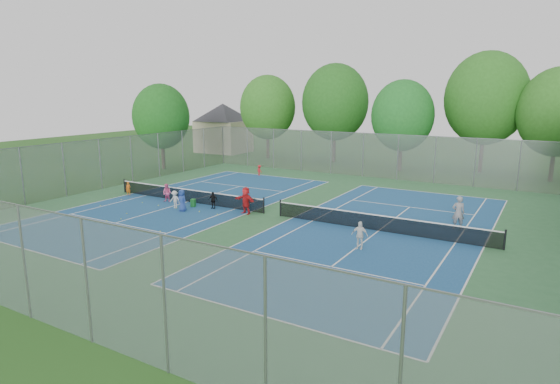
# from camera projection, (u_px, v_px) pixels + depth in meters

# --- Properties ---
(ground) EXTENTS (120.00, 120.00, 0.00)m
(ground) POSITION_uv_depth(u_px,v_px,m) (272.00, 215.00, 29.64)
(ground) COLOR #225019
(ground) RESTS_ON ground
(court_pad) EXTENTS (32.00, 32.00, 0.01)m
(court_pad) POSITION_uv_depth(u_px,v_px,m) (272.00, 215.00, 29.64)
(court_pad) COLOR #30673B
(court_pad) RESTS_ON ground
(court_left) EXTENTS (10.97, 23.77, 0.01)m
(court_left) POSITION_uv_depth(u_px,v_px,m) (188.00, 202.00, 33.10)
(court_left) COLOR navy
(court_left) RESTS_ON court_pad
(court_right) EXTENTS (10.97, 23.77, 0.01)m
(court_right) POSITION_uv_depth(u_px,v_px,m) (379.00, 231.00, 26.16)
(court_right) COLOR navy
(court_right) RESTS_ON court_pad
(net_left) EXTENTS (12.87, 0.10, 0.91)m
(net_left) POSITION_uv_depth(u_px,v_px,m) (188.00, 196.00, 33.01)
(net_left) COLOR black
(net_left) RESTS_ON ground
(net_right) EXTENTS (12.87, 0.10, 0.91)m
(net_right) POSITION_uv_depth(u_px,v_px,m) (379.00, 223.00, 26.07)
(net_right) COLOR black
(net_right) RESTS_ON ground
(fence_north) EXTENTS (32.00, 0.10, 4.00)m
(fence_north) POSITION_uv_depth(u_px,v_px,m) (363.00, 155.00, 42.71)
(fence_north) COLOR gray
(fence_north) RESTS_ON ground
(fence_south) EXTENTS (32.00, 0.10, 4.00)m
(fence_south) POSITION_uv_depth(u_px,v_px,m) (24.00, 263.00, 15.73)
(fence_south) COLOR gray
(fence_south) RESTS_ON ground
(fence_west) EXTENTS (0.10, 32.00, 4.00)m
(fence_west) POSITION_uv_depth(u_px,v_px,m) (100.00, 164.00, 37.15)
(fence_west) COLOR gray
(fence_west) RESTS_ON ground
(house) EXTENTS (11.03, 11.03, 7.30)m
(house) POSITION_uv_depth(u_px,v_px,m) (223.00, 119.00, 59.89)
(house) COLOR #B7A88C
(house) RESTS_ON ground
(tree_nw) EXTENTS (6.40, 6.40, 9.58)m
(tree_nw) POSITION_uv_depth(u_px,v_px,m) (268.00, 107.00, 53.89)
(tree_nw) COLOR #443326
(tree_nw) RESTS_ON ground
(tree_nl) EXTENTS (7.20, 7.20, 10.69)m
(tree_nl) POSITION_uv_depth(u_px,v_px,m) (335.00, 102.00, 50.63)
(tree_nl) COLOR #443326
(tree_nl) RESTS_ON ground
(tree_nc) EXTENTS (6.00, 6.00, 8.85)m
(tree_nc) POSITION_uv_depth(u_px,v_px,m) (402.00, 116.00, 45.22)
(tree_nc) COLOR #443326
(tree_nc) RESTS_ON ground
(tree_nr) EXTENTS (7.60, 7.60, 11.42)m
(tree_nr) POSITION_uv_depth(u_px,v_px,m) (486.00, 98.00, 43.93)
(tree_nr) COLOR #443326
(tree_nr) RESTS_ON ground
(tree_ne) EXTENTS (6.60, 6.60, 9.77)m
(tree_ne) POSITION_uv_depth(u_px,v_px,m) (559.00, 112.00, 39.50)
(tree_ne) COLOR #443326
(tree_ne) RESTS_ON ground
(tree_side_w) EXTENTS (5.60, 5.60, 8.47)m
(tree_side_w) POSITION_uv_depth(u_px,v_px,m) (161.00, 117.00, 46.39)
(tree_side_w) COLOR #443326
(tree_side_w) RESTS_ON ground
(ball_crate) EXTENTS (0.32, 0.32, 0.26)m
(ball_crate) POSITION_uv_depth(u_px,v_px,m) (181.00, 196.00, 34.31)
(ball_crate) COLOR #1938C2
(ball_crate) RESTS_ON ground
(ball_hopper) EXTENTS (0.33, 0.33, 0.55)m
(ball_hopper) POSITION_uv_depth(u_px,v_px,m) (193.00, 203.00, 31.62)
(ball_hopper) COLOR green
(ball_hopper) RESTS_ON ground
(student_a) EXTENTS (0.44, 0.36, 1.04)m
(student_a) POSITION_uv_depth(u_px,v_px,m) (128.00, 189.00, 35.12)
(student_a) COLOR orange
(student_a) RESTS_ON ground
(student_b) EXTENTS (0.70, 0.58, 1.30)m
(student_b) POSITION_uv_depth(u_px,v_px,m) (167.00, 193.00, 32.99)
(student_b) COLOR #ED5C96
(student_b) RESTS_ON ground
(student_c) EXTENTS (0.80, 0.49, 1.20)m
(student_c) POSITION_uv_depth(u_px,v_px,m) (175.00, 200.00, 31.20)
(student_c) COLOR silver
(student_c) RESTS_ON ground
(student_d) EXTENTS (0.71, 0.38, 1.14)m
(student_d) POSITION_uv_depth(u_px,v_px,m) (213.00, 200.00, 31.12)
(student_d) COLOR black
(student_d) RESTS_ON ground
(student_e) EXTENTS (0.76, 0.55, 1.45)m
(student_e) POSITION_uv_depth(u_px,v_px,m) (182.00, 200.00, 30.38)
(student_e) COLOR navy
(student_e) RESTS_ON ground
(student_f) EXTENTS (1.68, 0.80, 1.74)m
(student_f) POSITION_uv_depth(u_px,v_px,m) (246.00, 200.00, 29.74)
(student_f) COLOR red
(student_f) RESTS_ON ground
(child_far_baseline) EXTENTS (0.74, 0.60, 1.00)m
(child_far_baseline) POSITION_uv_depth(u_px,v_px,m) (259.00, 170.00, 43.47)
(child_far_baseline) COLOR red
(child_far_baseline) RESTS_ON ground
(instructor) EXTENTS (0.82, 0.68, 1.93)m
(instructor) POSITION_uv_depth(u_px,v_px,m) (458.00, 213.00, 26.37)
(instructor) COLOR gray
(instructor) RESTS_ON ground
(teen_court_b) EXTENTS (0.86, 0.44, 1.42)m
(teen_court_b) POSITION_uv_depth(u_px,v_px,m) (360.00, 235.00, 23.07)
(teen_court_b) COLOR white
(teen_court_b) RESTS_ON ground
(tennis_ball_0) EXTENTS (0.07, 0.07, 0.07)m
(tennis_ball_0) POSITION_uv_depth(u_px,v_px,m) (127.00, 214.00, 29.75)
(tennis_ball_0) COLOR gold
(tennis_ball_0) RESTS_ON ground
(tennis_ball_1) EXTENTS (0.07, 0.07, 0.07)m
(tennis_ball_1) POSITION_uv_depth(u_px,v_px,m) (199.00, 212.00, 30.29)
(tennis_ball_1) COLOR yellow
(tennis_ball_1) RESTS_ON ground
(tennis_ball_2) EXTENTS (0.07, 0.07, 0.07)m
(tennis_ball_2) POSITION_uv_depth(u_px,v_px,m) (158.00, 206.00, 31.90)
(tennis_ball_2) COLOR #C2D631
(tennis_ball_2) RESTS_ON ground
(tennis_ball_3) EXTENTS (0.07, 0.07, 0.07)m
(tennis_ball_3) POSITION_uv_depth(u_px,v_px,m) (100.00, 206.00, 31.85)
(tennis_ball_3) COLOR #B4C42D
(tennis_ball_3) RESTS_ON ground
(tennis_ball_4) EXTENTS (0.07, 0.07, 0.07)m
(tennis_ball_4) POSITION_uv_depth(u_px,v_px,m) (124.00, 228.00, 26.71)
(tennis_ball_4) COLOR #ADCA2F
(tennis_ball_4) RESTS_ON ground
(tennis_ball_5) EXTENTS (0.07, 0.07, 0.07)m
(tennis_ball_5) POSITION_uv_depth(u_px,v_px,m) (121.00, 219.00, 28.53)
(tennis_ball_5) COLOR #B4D631
(tennis_ball_5) RESTS_ON ground
(tennis_ball_6) EXTENTS (0.07, 0.07, 0.07)m
(tennis_ball_6) POSITION_uv_depth(u_px,v_px,m) (217.00, 215.00, 29.54)
(tennis_ball_6) COLOR #B1D631
(tennis_ball_6) RESTS_ON ground
(tennis_ball_7) EXTENTS (0.07, 0.07, 0.07)m
(tennis_ball_7) POSITION_uv_depth(u_px,v_px,m) (107.00, 221.00, 28.07)
(tennis_ball_7) COLOR #BDE435
(tennis_ball_7) RESTS_ON ground
(tennis_ball_8) EXTENTS (0.07, 0.07, 0.07)m
(tennis_ball_8) POSITION_uv_depth(u_px,v_px,m) (176.00, 208.00, 31.19)
(tennis_ball_8) COLOR #CDDB32
(tennis_ball_8) RESTS_ON ground
(tennis_ball_9) EXTENTS (0.07, 0.07, 0.07)m
(tennis_ball_9) POSITION_uv_depth(u_px,v_px,m) (121.00, 200.00, 33.64)
(tennis_ball_9) COLOR yellow
(tennis_ball_9) RESTS_ON ground
(tennis_ball_10) EXTENTS (0.07, 0.07, 0.07)m
(tennis_ball_10) POSITION_uv_depth(u_px,v_px,m) (160.00, 232.00, 25.97)
(tennis_ball_10) COLOR gold
(tennis_ball_10) RESTS_ON ground
(tennis_ball_11) EXTENTS (0.07, 0.07, 0.07)m
(tennis_ball_11) POSITION_uv_depth(u_px,v_px,m) (142.00, 203.00, 32.73)
(tennis_ball_11) COLOR #C8F138
(tennis_ball_11) RESTS_ON ground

